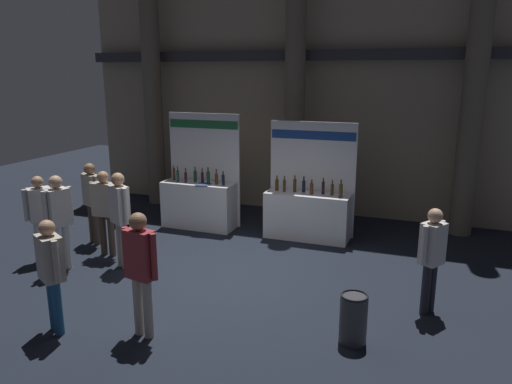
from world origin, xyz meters
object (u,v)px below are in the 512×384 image
visitor_1 (59,214)px  visitor_3 (140,264)px  visitor_6 (92,197)px  exhibitor_booth_1 (308,210)px  exhibitor_booth_0 (200,199)px  visitor_4 (105,205)px  visitor_0 (51,266)px  visitor_2 (40,211)px  visitor_7 (432,253)px  visitor_5 (120,212)px  trash_bin (353,318)px

visitor_1 → visitor_3: 2.93m
visitor_1 → visitor_6: 1.40m
exhibitor_booth_1 → visitor_6: (-4.00, -1.84, 0.38)m
exhibitor_booth_0 → visitor_4: exhibitor_booth_0 is taller
visitor_4 → visitor_6: (-0.68, 0.47, -0.01)m
exhibitor_booth_1 → visitor_3: bearing=-102.8°
exhibitor_booth_1 → visitor_4: (-3.32, -2.31, 0.39)m
exhibitor_booth_1 → visitor_6: size_ratio=1.46×
exhibitor_booth_0 → visitor_4: 2.39m
visitor_0 → visitor_2: visitor_2 is taller
visitor_0 → visitor_6: visitor_6 is taller
exhibitor_booth_1 → visitor_7: exhibitor_booth_1 is taller
exhibitor_booth_0 → visitor_3: exhibitor_booth_0 is taller
visitor_2 → visitor_5: bearing=134.6°
visitor_1 → visitor_5: (0.92, 0.47, 0.00)m
exhibitor_booth_1 → visitor_4: bearing=-145.1°
exhibitor_booth_1 → visitor_5: (-2.70, -2.71, 0.43)m
visitor_2 → visitor_3: visitor_3 is taller
exhibitor_booth_0 → trash_bin: exhibitor_booth_0 is taller
visitor_7 → visitor_3: bearing=-28.3°
visitor_0 → visitor_4: bearing=142.9°
visitor_1 → visitor_4: (0.30, 0.87, -0.04)m
visitor_0 → visitor_3: bearing=45.3°
visitor_0 → visitor_7: bearing=55.9°
exhibitor_booth_0 → visitor_4: (-0.85, -2.21, 0.35)m
exhibitor_booth_0 → visitor_0: 4.82m
exhibitor_booth_1 → visitor_4: size_ratio=1.48×
visitor_3 → visitor_0: bearing=26.5°
trash_bin → visitor_1: 5.28m
visitor_5 → visitor_1: bearing=54.7°
visitor_7 → visitor_4: bearing=-60.6°
visitor_3 → visitor_5: visitor_5 is taller
visitor_6 → visitor_0: bearing=-37.2°
visitor_2 → visitor_6: (0.27, 1.09, 0.02)m
exhibitor_booth_1 → visitor_1: size_ratio=1.42×
visitor_2 → visitor_6: visitor_6 is taller
visitor_0 → visitor_7: 5.21m
exhibitor_booth_0 → visitor_2: (-1.80, -2.83, 0.32)m
exhibitor_booth_1 → visitor_0: (-2.21, -4.91, 0.34)m
visitor_0 → exhibitor_booth_0: bearing=122.8°
visitor_0 → visitor_5: 2.26m
visitor_3 → visitor_4: 3.22m
visitor_5 → visitor_6: 1.57m
exhibitor_booth_0 → visitor_5: (-0.23, -2.61, 0.39)m
visitor_4 → visitor_5: (0.62, -0.40, 0.04)m
exhibitor_booth_0 → visitor_3: size_ratio=1.49×
visitor_0 → visitor_6: size_ratio=0.95×
visitor_4 → exhibitor_booth_0: bearing=-113.0°
visitor_2 → visitor_4: (0.95, 0.62, 0.03)m
visitor_6 → visitor_3: bearing=-20.4°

